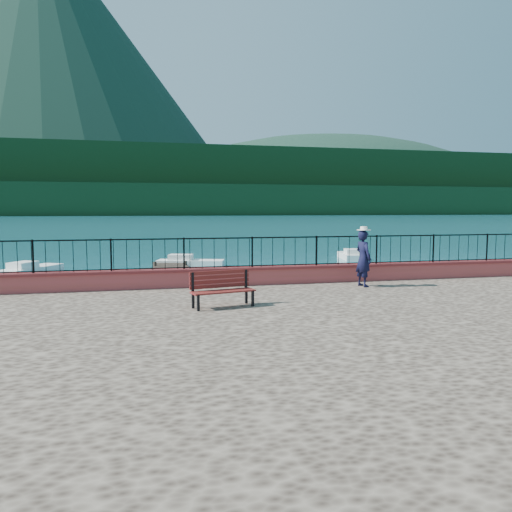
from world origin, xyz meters
name	(u,v)px	position (x,y,z in m)	size (l,w,h in m)	color
ground	(296,351)	(0.00, 0.00, 0.00)	(2000.00, 2000.00, 0.00)	#19596B
promenade	(430,428)	(0.00, -6.00, 0.60)	(30.00, 20.00, 1.20)	#332821
parapet	(261,276)	(0.00, 3.70, 1.49)	(28.00, 0.46, 0.58)	#A93D43
railing	(261,252)	(0.00, 3.70, 2.25)	(27.00, 0.05, 0.95)	black
dock	(179,282)	(-2.00, 12.00, 0.15)	(2.00, 16.00, 0.30)	#2D231C
far_forest	(143,200)	(0.00, 300.00, 9.00)	(900.00, 60.00, 18.00)	black
foothills	(141,184)	(0.00, 360.00, 22.00)	(900.00, 120.00, 44.00)	black
volcano	(41,65)	(-120.00, 700.00, 190.00)	(560.00, 560.00, 380.00)	#142D23
companion_hill	(325,212)	(220.00, 560.00, 0.00)	(448.00, 384.00, 180.00)	#142D23
park_bench	(223,296)	(-1.86, 0.25, 1.48)	(1.69, 0.86, 0.89)	black
person	(363,258)	(3.04, 2.52, 2.09)	(0.65, 0.43, 1.79)	black
hat	(364,228)	(3.04, 2.52, 3.05)	(0.44, 0.44, 0.12)	white
boat_0	(141,284)	(-3.79, 10.18, 0.40)	(3.41, 1.30, 0.80)	silver
boat_1	(328,277)	(4.95, 10.29, 0.40)	(3.61, 1.30, 0.80)	silver
boat_3	(31,267)	(-9.74, 17.95, 0.40)	(4.13, 1.30, 0.80)	white
boat_4	(191,260)	(-0.62, 19.75, 0.40)	(4.20, 1.30, 0.80)	white
boat_5	(351,253)	(11.37, 21.94, 0.40)	(3.67, 1.30, 0.80)	silver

